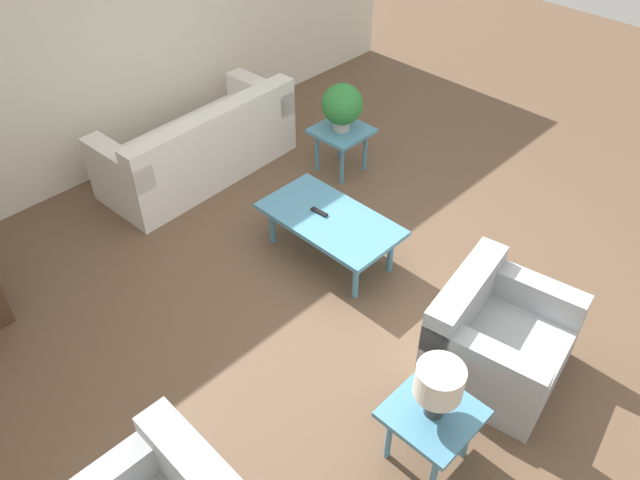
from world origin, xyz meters
The scene contains 10 objects.
ground_plane centered at (0.00, 0.00, 0.00)m, with size 14.00×14.00×0.00m, color brown.
wall_right centered at (3.06, 0.00, 1.35)m, with size 0.12×7.20×2.70m.
sofa centered at (2.26, -0.16, 0.30)m, with size 0.90×1.99×0.79m.
armchair centered at (-1.13, -0.08, 0.29)m, with size 0.95×1.02×0.73m.
coffee_table centered at (0.50, -0.15, 0.37)m, with size 1.18×0.64×0.42m.
side_table_plant centered at (1.32, -1.18, 0.40)m, with size 0.51×0.51×0.47m.
side_table_lamp centered at (-1.23, 0.80, 0.40)m, with size 0.51×0.51×0.47m.
potted_plant centered at (1.32, -1.18, 0.73)m, with size 0.40×0.40×0.47m.
table_lamp centered at (-1.23, 0.80, 0.73)m, with size 0.28×0.28×0.39m.
remote_control centered at (0.60, -0.13, 0.43)m, with size 0.16×0.05×0.02m.
Camera 1 is at (-2.23, 2.77, 3.60)m, focal length 35.00 mm.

